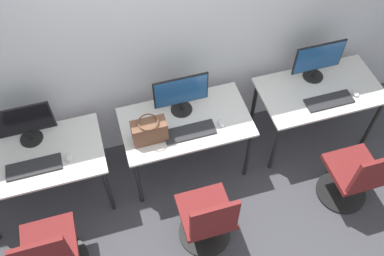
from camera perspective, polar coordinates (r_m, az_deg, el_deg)
The scene contains 18 objects.
ground_plane at distance 4.30m, azimuth 0.50°, elevation -8.37°, with size 20.00×20.00×0.00m, color #3D3D42.
wall_back at distance 3.68m, azimuth -2.97°, elevation 12.79°, with size 12.00×0.05×2.80m.
desk_left at distance 3.94m, azimuth -20.05°, elevation -4.27°, with size 1.17×0.66×0.73m.
monitor_left at distance 3.83m, azimuth -21.51°, elevation 0.60°, with size 0.50×0.20×0.42m.
keyboard_left at distance 3.81m, azimuth -20.31°, elevation -4.92°, with size 0.46×0.16×0.02m.
mouse_left at distance 3.76m, azimuth -16.14°, elevation -3.75°, with size 0.06×0.09×0.03m.
office_chair_left at distance 3.81m, azimuth -18.17°, elevation -15.54°, with size 0.48×0.48×0.91m.
desk_center at distance 3.92m, azimuth -0.82°, elevation 0.20°, with size 1.17×0.66×0.73m.
monitor_center at distance 3.77m, azimuth -1.47°, elevation 4.62°, with size 0.50×0.20×0.42m.
keyboard_center at distance 3.77m, azimuth -0.28°, elevation -0.53°, with size 0.46×0.16×0.02m.
mouse_center at distance 3.83m, azimuth 3.92°, elevation 0.64°, with size 0.06×0.09×0.03m.
office_chair_center at distance 3.74m, azimuth 2.06°, elevation -12.26°, with size 0.48×0.48×0.91m.
desk_right at distance 4.34m, azimuth 16.58°, elevation 4.23°, with size 1.17×0.66×0.73m.
monitor_right at distance 4.23m, azimuth 16.45°, elevation 8.70°, with size 0.50×0.20×0.42m.
keyboard_right at distance 4.20m, azimuth 17.81°, elevation 3.45°, with size 0.46×0.16×0.02m.
mouse_right at distance 4.34m, azimuth 20.96°, elevation 4.35°, with size 0.06×0.09×0.03m.
office_chair_right at distance 4.21m, azimuth 20.84°, elevation -6.23°, with size 0.48×0.48×0.91m.
handbag at distance 3.67m, azimuth -5.70°, elevation -0.39°, with size 0.30×0.18×0.25m.
Camera 1 is at (-0.62, -1.95, 3.78)m, focal length 40.00 mm.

